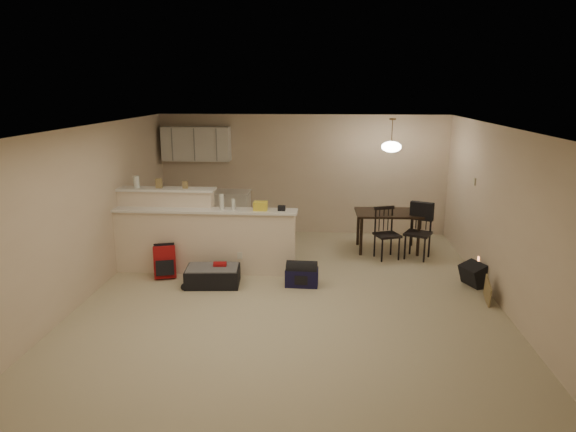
# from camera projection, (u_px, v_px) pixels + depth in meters

# --- Properties ---
(room) EXTENTS (7.00, 7.02, 2.50)m
(room) POSITION_uv_depth(u_px,v_px,m) (291.00, 214.00, 7.41)
(room) COLOR beige
(room) RESTS_ON ground
(breakfast_bar) EXTENTS (3.08, 0.58, 1.39)m
(breakfast_bar) POSITION_uv_depth(u_px,v_px,m) (191.00, 236.00, 8.64)
(breakfast_bar) COLOR beige
(breakfast_bar) RESTS_ON ground
(upper_cabinets) EXTENTS (1.40, 0.34, 0.70)m
(upper_cabinets) POSITION_uv_depth(u_px,v_px,m) (196.00, 144.00, 10.62)
(upper_cabinets) COLOR white
(upper_cabinets) RESTS_ON room
(kitchen_counter) EXTENTS (1.80, 0.60, 0.90)m
(kitchen_counter) POSITION_uv_depth(u_px,v_px,m) (207.00, 213.00, 10.83)
(kitchen_counter) COLOR white
(kitchen_counter) RESTS_ON ground
(thermostat) EXTENTS (0.02, 0.12, 0.12)m
(thermostat) POSITION_uv_depth(u_px,v_px,m) (474.00, 181.00, 8.63)
(thermostat) COLOR beige
(thermostat) RESTS_ON room
(jar) EXTENTS (0.10, 0.10, 0.20)m
(jar) POSITION_uv_depth(u_px,v_px,m) (137.00, 182.00, 8.62)
(jar) COLOR silver
(jar) RESTS_ON breakfast_bar
(cereal_box) EXTENTS (0.10, 0.07, 0.16)m
(cereal_box) POSITION_uv_depth(u_px,v_px,m) (159.00, 183.00, 8.60)
(cereal_box) COLOR olive
(cereal_box) RESTS_ON breakfast_bar
(small_box) EXTENTS (0.08, 0.06, 0.12)m
(small_box) POSITION_uv_depth(u_px,v_px,m) (185.00, 185.00, 8.57)
(small_box) COLOR olive
(small_box) RESTS_ON breakfast_bar
(bottle_a) EXTENTS (0.07, 0.07, 0.26)m
(bottle_a) POSITION_uv_depth(u_px,v_px,m) (222.00, 202.00, 8.37)
(bottle_a) COLOR silver
(bottle_a) RESTS_ON breakfast_bar
(bottle_b) EXTENTS (0.06, 0.06, 0.18)m
(bottle_b) POSITION_uv_depth(u_px,v_px,m) (233.00, 204.00, 8.37)
(bottle_b) COLOR silver
(bottle_b) RESTS_ON breakfast_bar
(bag_lump) EXTENTS (0.22, 0.18, 0.14)m
(bag_lump) POSITION_uv_depth(u_px,v_px,m) (260.00, 206.00, 8.34)
(bag_lump) COLOR olive
(bag_lump) RESTS_ON breakfast_bar
(pouch) EXTENTS (0.12, 0.10, 0.08)m
(pouch) POSITION_uv_depth(u_px,v_px,m) (282.00, 208.00, 8.32)
(pouch) COLOR olive
(pouch) RESTS_ON breakfast_bar
(dining_table) EXTENTS (1.23, 0.84, 0.75)m
(dining_table) POSITION_uv_depth(u_px,v_px,m) (388.00, 217.00, 9.68)
(dining_table) COLOR black
(dining_table) RESTS_ON ground
(pendant_lamp) EXTENTS (0.36, 0.36, 0.62)m
(pendant_lamp) POSITION_uv_depth(u_px,v_px,m) (391.00, 146.00, 9.36)
(pendant_lamp) COLOR brown
(pendant_lamp) RESTS_ON room
(dining_chair_near) EXTENTS (0.52, 0.51, 0.94)m
(dining_chair_near) POSITION_uv_depth(u_px,v_px,m) (387.00, 234.00, 9.26)
(dining_chair_near) COLOR black
(dining_chair_near) RESTS_ON ground
(dining_chair_far) EXTENTS (0.57, 0.56, 0.99)m
(dining_chair_far) POSITION_uv_depth(u_px,v_px,m) (418.00, 232.00, 9.26)
(dining_chair_far) COLOR black
(dining_chair_far) RESTS_ON ground
(suitcase) EXTENTS (0.87, 0.61, 0.28)m
(suitcase) POSITION_uv_depth(u_px,v_px,m) (213.00, 276.00, 8.08)
(suitcase) COLOR black
(suitcase) RESTS_ON ground
(red_backpack) EXTENTS (0.40, 0.31, 0.53)m
(red_backpack) POSITION_uv_depth(u_px,v_px,m) (165.00, 262.00, 8.39)
(red_backpack) COLOR #A41215
(red_backpack) RESTS_ON ground
(navy_duffel) EXTENTS (0.52, 0.29, 0.28)m
(navy_duffel) POSITION_uv_depth(u_px,v_px,m) (302.00, 277.00, 8.05)
(navy_duffel) COLOR #131136
(navy_duffel) RESTS_ON ground
(black_daypack) EXTENTS (0.41, 0.47, 0.34)m
(black_daypack) POSITION_uv_depth(u_px,v_px,m) (475.00, 275.00, 8.05)
(black_daypack) COLOR black
(black_daypack) RESTS_ON ground
(cardboard_sheet) EXTENTS (0.07, 0.44, 0.33)m
(cardboard_sheet) POSITION_uv_depth(u_px,v_px,m) (488.00, 292.00, 7.40)
(cardboard_sheet) COLOR olive
(cardboard_sheet) RESTS_ON ground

